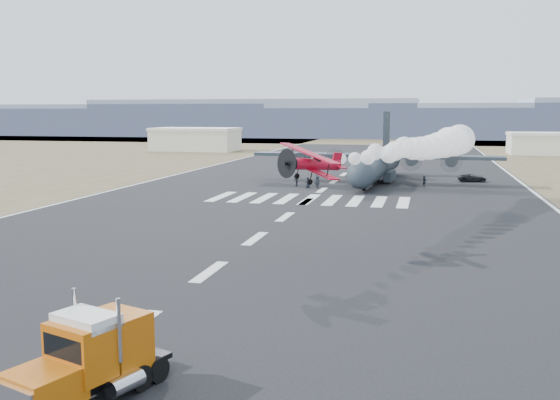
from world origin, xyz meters
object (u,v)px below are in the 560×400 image
(support_vehicle, at_px, (472,178))
(crew_g, at_px, (373,179))
(crew_d, at_px, (354,182))
(crew_c, at_px, (317,182))
(transport_aircraft, at_px, (377,164))
(crew_b, at_px, (296,180))
(crew_e, at_px, (308,182))
(hangar_left, at_px, (196,139))
(crew_a, at_px, (317,181))
(hangar_right, at_px, (548,143))
(crew_f, at_px, (351,178))
(aerobatic_biplane, at_px, (312,164))
(crew_h, at_px, (424,181))
(semi_truck, at_px, (89,357))

(support_vehicle, height_order, crew_g, crew_g)
(crew_d, bearing_deg, crew_c, 23.18)
(crew_g, bearing_deg, crew_c, 121.31)
(transport_aircraft, xyz_separation_m, crew_d, (-2.62, -8.26, -2.06))
(transport_aircraft, xyz_separation_m, crew_b, (-11.48, -8.56, -2.01))
(crew_e, bearing_deg, hangar_left, -78.39)
(crew_a, bearing_deg, support_vehicle, -97.86)
(crew_a, distance_m, crew_d, 5.75)
(crew_b, bearing_deg, crew_d, 72.18)
(hangar_right, distance_m, crew_f, 91.33)
(hangar_right, bearing_deg, crew_c, -118.22)
(transport_aircraft, bearing_deg, aerobatic_biplane, -86.67)
(crew_a, height_order, crew_b, crew_b)
(crew_a, bearing_deg, crew_e, 120.57)
(support_vehicle, bearing_deg, crew_f, 102.51)
(hangar_left, height_order, crew_h, hangar_left)
(support_vehicle, relative_size, crew_a, 2.56)
(crew_b, height_order, crew_f, crew_f)
(crew_c, bearing_deg, support_vehicle, 71.97)
(aerobatic_biplane, xyz_separation_m, crew_h, (8.18, 49.48, -6.45))
(semi_truck, relative_size, crew_b, 4.33)
(hangar_right, bearing_deg, crew_f, -118.08)
(hangar_left, xyz_separation_m, aerobatic_biplane, (58.17, -126.77, 3.87))
(semi_truck, distance_m, crew_h, 76.43)
(crew_b, relative_size, crew_c, 1.01)
(aerobatic_biplane, relative_size, crew_e, 3.71)
(semi_truck, relative_size, support_vehicle, 1.75)
(crew_d, xyz_separation_m, crew_e, (-6.73, -1.86, -0.04))
(aerobatic_biplane, distance_m, crew_d, 46.40)
(crew_d, xyz_separation_m, crew_h, (10.18, 3.57, -0.04))
(support_vehicle, bearing_deg, crew_h, 131.40)
(semi_truck, xyz_separation_m, crew_c, (-3.26, 69.98, -0.81))
(crew_a, bearing_deg, crew_h, -113.64)
(transport_aircraft, relative_size, crew_g, 23.55)
(crew_h, bearing_deg, hangar_right, 101.94)
(semi_truck, bearing_deg, support_vehicle, 96.25)
(crew_g, bearing_deg, hangar_right, -34.48)
(hangar_right, height_order, aerobatic_biplane, aerobatic_biplane)
(crew_d, height_order, crew_f, crew_f)
(support_vehicle, bearing_deg, hangar_left, 39.00)
(crew_c, bearing_deg, hangar_right, 101.82)
(crew_g, bearing_deg, transport_aircraft, -12.30)
(aerobatic_biplane, distance_m, support_vehicle, 60.79)
(crew_a, distance_m, crew_b, 3.18)
(aerobatic_biplane, height_order, crew_h, aerobatic_biplane)
(crew_f, bearing_deg, crew_h, 1.50)
(crew_h, bearing_deg, aerobatic_biplane, -66.42)
(crew_d, bearing_deg, support_vehicle, -141.51)
(hangar_right, bearing_deg, support_vehicle, -108.17)
(crew_c, distance_m, crew_e, 1.46)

